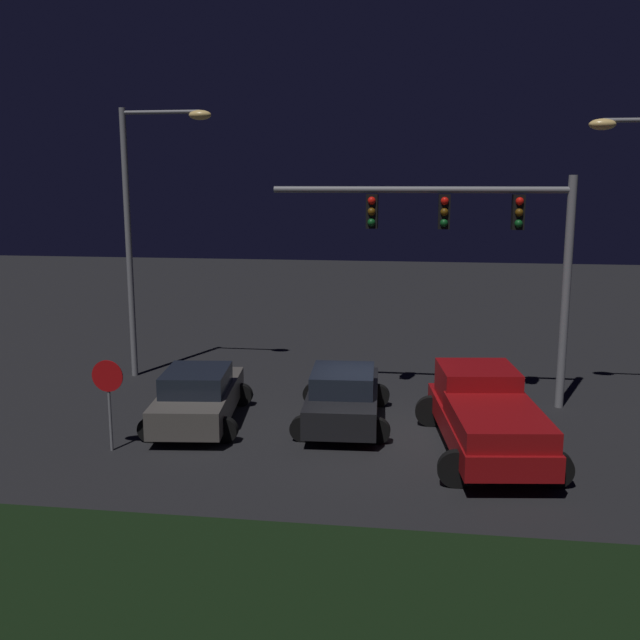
{
  "coord_description": "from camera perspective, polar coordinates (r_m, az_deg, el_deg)",
  "views": [
    {
      "loc": [
        1.5,
        -18.06,
        6.37
      ],
      "look_at": [
        -1.15,
        0.91,
        2.68
      ],
      "focal_mm": 40.95,
      "sensor_mm": 36.0,
      "label": 1
    }
  ],
  "objects": [
    {
      "name": "car_sedan",
      "position": [
        19.65,
        -9.48,
        -5.9
      ],
      "size": [
        2.8,
        4.57,
        1.51
      ],
      "rotation": [
        0.0,
        0.0,
        1.68
      ],
      "color": "#514C47",
      "rests_on": "ground_plane"
    },
    {
      "name": "car_sedan_far",
      "position": [
        19.39,
        1.82,
        -5.98
      ],
      "size": [
        2.63,
        4.49,
        1.51
      ],
      "rotation": [
        0.0,
        0.0,
        1.62
      ],
      "color": "black",
      "rests_on": "ground_plane"
    },
    {
      "name": "traffic_signal_gantry",
      "position": [
        20.8,
        12.27,
        6.6
      ],
      "size": [
        8.32,
        0.56,
        6.5
      ],
      "color": "slate",
      "rests_on": "ground_plane"
    },
    {
      "name": "stop_sign",
      "position": [
        17.92,
        -16.22,
        -5.1
      ],
      "size": [
        0.76,
        0.08,
        2.23
      ],
      "color": "slate",
      "rests_on": "ground_plane"
    },
    {
      "name": "grass_median",
      "position": [
        11.22,
        -1.22,
        -23.36
      ],
      "size": [
        25.45,
        6.51,
        0.1
      ],
      "primitive_type": "cube",
      "color": "black",
      "rests_on": "ground_plane"
    },
    {
      "name": "street_lamp_left",
      "position": [
        23.98,
        -13.54,
        8.26
      ],
      "size": [
        2.94,
        0.44,
        8.57
      ],
      "color": "slate",
      "rests_on": "ground_plane"
    },
    {
      "name": "pickup_truck",
      "position": [
        17.84,
        12.78,
        -6.9
      ],
      "size": [
        3.34,
        5.61,
        1.8
      ],
      "rotation": [
        0.0,
        0.0,
        1.7
      ],
      "color": "maroon",
      "rests_on": "ground_plane"
    },
    {
      "name": "ground_plane",
      "position": [
        19.21,
        3.05,
        -8.48
      ],
      "size": [
        80.0,
        80.0,
        0.0
      ],
      "primitive_type": "plane",
      "color": "black"
    }
  ]
}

